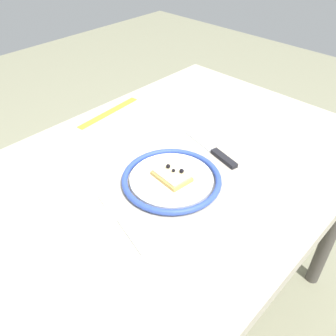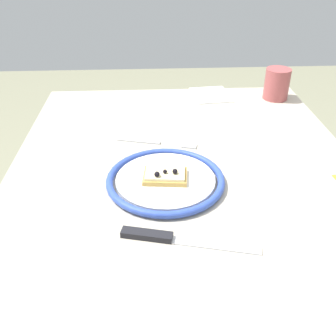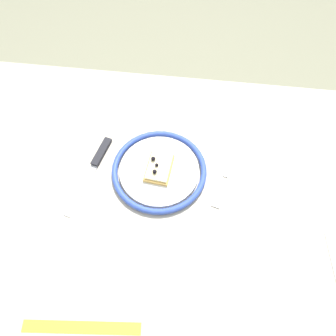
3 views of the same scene
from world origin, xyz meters
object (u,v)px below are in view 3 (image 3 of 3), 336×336
pizza_slice_near (159,168)px  measuring_tape (82,327)px  plate (159,170)px  knife (96,162)px  dining_table (145,199)px  fork (226,175)px

pizza_slice_near → measuring_tape: size_ratio=0.39×
plate → knife: 0.17m
pizza_slice_near → knife: (0.17, -0.01, -0.02)m
dining_table → measuring_tape: (0.08, 0.34, 0.08)m
pizza_slice_near → measuring_tape: pizza_slice_near is taller
dining_table → plate: size_ratio=4.69×
plate → measuring_tape: plate is taller
fork → measuring_tape: 0.49m
knife → measuring_tape: (-0.06, 0.39, -0.00)m
plate → pizza_slice_near: bearing=-51.6°
dining_table → knife: knife is taller
dining_table → pizza_slice_near: 0.11m
pizza_slice_near → knife: pizza_slice_near is taller
knife → fork: bearing=-179.4°
plate → pizza_slice_near: size_ratio=2.59×
pizza_slice_near → fork: pizza_slice_near is taller
fork → measuring_tape: size_ratio=0.80×
knife → fork: 0.35m
pizza_slice_near → measuring_tape: 0.40m
knife → fork: knife is taller
dining_table → fork: size_ratio=5.85×
knife → measuring_tape: knife is taller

